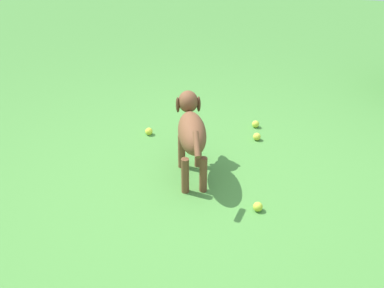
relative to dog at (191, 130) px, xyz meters
The scene contains 6 objects.
ground 0.47m from the dog, 71.44° to the right, with size 14.00×14.00×0.00m, color #478438.
dog is the anchor object (origin of this frame).
tennis_ball_0 0.72m from the dog, 30.94° to the right, with size 0.07×0.07×0.07m, color #C0D639.
tennis_ball_1 1.03m from the dog, 66.22° to the left, with size 0.07×0.07×0.07m, color #C0D43C.
tennis_ball_2 0.81m from the dog, 134.31° to the left, with size 0.07×0.07×0.07m, color #CFD839.
tennis_ball_3 0.86m from the dog, 56.79° to the left, with size 0.07×0.07×0.07m, color #CFD140.
Camera 1 is at (0.57, -2.49, 1.90)m, focal length 41.46 mm.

